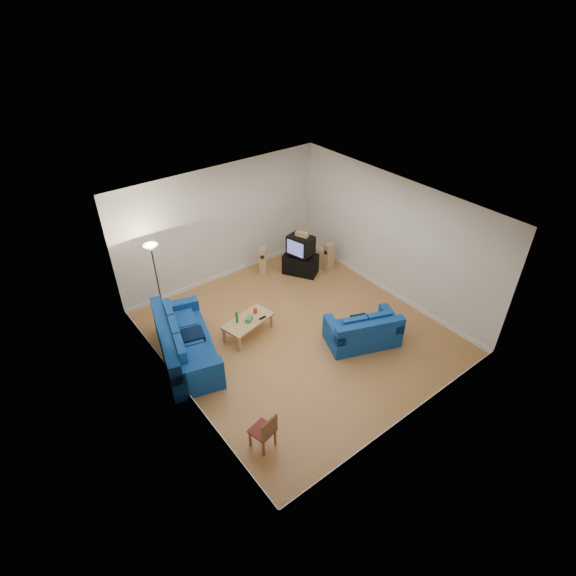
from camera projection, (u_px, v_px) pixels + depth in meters
room at (299, 280)px, 9.83m from camera, size 6.01×6.51×3.21m
sofa_three_seat at (184, 346)px, 9.82m from camera, size 1.69×2.67×0.95m
sofa_loveseat at (363, 332)px, 10.27m from camera, size 1.83×1.43×0.81m
coffee_table at (248, 322)px, 10.48m from camera, size 1.30×0.84×0.44m
bottle at (237, 317)px, 10.29m from camera, size 0.09×0.09×0.29m
tissue_box at (249, 319)px, 10.40m from camera, size 0.25×0.23×0.09m
red_canister at (255, 311)px, 10.63m from camera, size 0.13×0.13×0.13m
remote at (262, 318)px, 10.49m from camera, size 0.18×0.07×0.02m
tv_stand at (300, 264)px, 12.75m from camera, size 0.95×1.08×0.58m
av_receiver at (299, 253)px, 12.56m from camera, size 0.54×0.58×0.11m
television at (301, 245)px, 12.32m from camera, size 0.65×0.78×0.52m
centre_speaker at (302, 234)px, 12.15m from camera, size 0.28×0.39×0.13m
speaker_left at (263, 261)px, 12.67m from camera, size 0.29×0.30×0.81m
speaker_right at (329, 257)px, 12.78m from camera, size 0.27×0.20×0.86m
floor_lamp at (153, 258)px, 10.41m from camera, size 0.34×0.34×1.98m
dining_chair at (265, 431)px, 7.87m from camera, size 0.46×0.46×0.81m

